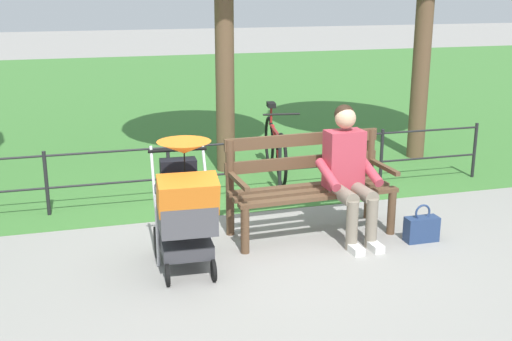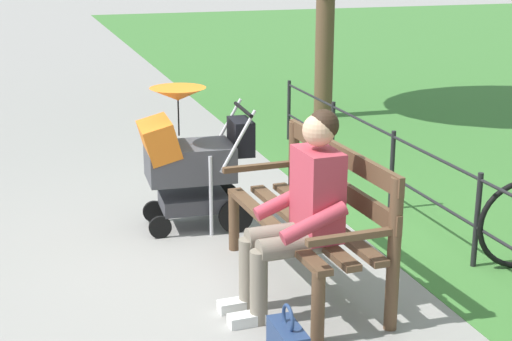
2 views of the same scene
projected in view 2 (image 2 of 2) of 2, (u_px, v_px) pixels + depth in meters
The scene contains 5 objects.
ground_plane at pixel (271, 255), 5.72m from camera, with size 60.00×60.00×0.00m, color gray.
park_bench at pixel (315, 210), 5.10m from camera, with size 1.62×0.67×0.96m.
person_on_bench at pixel (301, 207), 4.70m from camera, with size 0.55×0.74×1.28m.
stroller at pixel (189, 156), 6.11m from camera, with size 0.54×0.91×1.15m.
park_fence at pixel (431, 185), 5.98m from camera, with size 6.47×0.04×0.70m.
Camera 2 is at (-5.01, 1.72, 2.23)m, focal length 54.03 mm.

